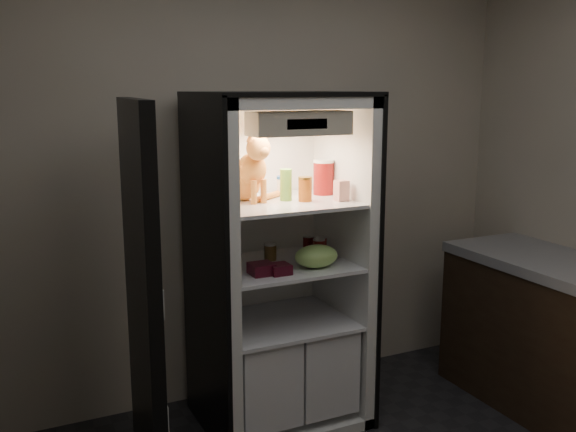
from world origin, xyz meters
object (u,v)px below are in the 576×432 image
object	(u,v)px
parmesan_shaker	(286,185)
cream_carton	(341,191)
salsa_jar	(305,189)
tabby_cat	(248,174)
soda_can_b	(321,248)
berry_box_right	(280,269)
soda_can_c	(319,251)
mayo_tub	(284,186)
berry_box_left	(261,269)
grape_bag	(316,256)
soda_can_a	(308,246)
condiment_jar	(270,252)
refrigerator	(277,286)
pepper_jar	(323,177)

from	to	relation	value
parmesan_shaker	cream_carton	distance (m)	0.30
salsa_jar	cream_carton	distance (m)	0.20
tabby_cat	soda_can_b	xyz separation A→B (m)	(0.41, -0.08, -0.43)
cream_carton	berry_box_right	size ratio (longest dim) A/B	1.05
cream_carton	soda_can_c	world-z (taller)	cream_carton
mayo_tub	cream_carton	size ratio (longest dim) A/B	1.01
mayo_tub	berry_box_left	xyz separation A→B (m)	(-0.27, -0.30, -0.38)
tabby_cat	grape_bag	bearing A→B (deg)	-49.93
soda_can_a	soda_can_c	distance (m)	0.13
soda_can_a	berry_box_left	size ratio (longest dim) A/B	0.98
condiment_jar	berry_box_right	distance (m)	0.28
parmesan_shaker	berry_box_left	size ratio (longest dim) A/B	1.44
berry_box_left	berry_box_right	size ratio (longest dim) A/B	1.13
refrigerator	soda_can_a	world-z (taller)	refrigerator
pepper_jar	condiment_jar	xyz separation A→B (m)	(-0.34, -0.01, -0.40)
salsa_jar	soda_can_b	xyz separation A→B (m)	(0.14, 0.06, -0.36)
soda_can_c	grape_bag	xyz separation A→B (m)	(-0.07, -0.09, -0.00)
mayo_tub	berry_box_right	xyz separation A→B (m)	(-0.18, -0.33, -0.38)
mayo_tub	soda_can_a	world-z (taller)	mayo_tub
tabby_cat	pepper_jar	size ratio (longest dim) A/B	1.96
tabby_cat	mayo_tub	bearing A→B (deg)	3.15
pepper_jar	grape_bag	distance (m)	0.49
tabby_cat	cream_carton	xyz separation A→B (m)	(0.46, -0.22, -0.09)
cream_carton	parmesan_shaker	bearing A→B (deg)	153.05
parmesan_shaker	soda_can_b	size ratio (longest dim) A/B	1.40
soda_can_a	berry_box_right	distance (m)	0.40
salsa_jar	soda_can_b	distance (m)	0.39
soda_can_a	soda_can_c	size ratio (longest dim) A/B	0.92
tabby_cat	soda_can_b	size ratio (longest dim) A/B	3.17
cream_carton	berry_box_left	bearing A→B (deg)	-177.90
parmesan_shaker	grape_bag	distance (m)	0.42
soda_can_c	berry_box_left	size ratio (longest dim) A/B	1.06
grape_bag	pepper_jar	bearing A→B (deg)	54.70
refrigerator	pepper_jar	size ratio (longest dim) A/B	9.41
salsa_jar	condiment_jar	bearing A→B (deg)	133.39
salsa_jar	grape_bag	distance (m)	0.37
berry_box_right	soda_can_a	bearing A→B (deg)	40.22
cream_carton	condiment_jar	bearing A→B (deg)	145.90
soda_can_a	condiment_jar	distance (m)	0.24
pepper_jar	cream_carton	bearing A→B (deg)	-93.38
refrigerator	parmesan_shaker	size ratio (longest dim) A/B	10.91
soda_can_a	condiment_jar	size ratio (longest dim) A/B	1.21
soda_can_a	grape_bag	distance (m)	0.24
condiment_jar	cream_carton	bearing A→B (deg)	-34.10
pepper_jar	berry_box_right	bearing A→B (deg)	-145.79
soda_can_b	soda_can_a	bearing A→B (deg)	121.03
pepper_jar	berry_box_right	distance (m)	0.65
berry_box_left	berry_box_right	bearing A→B (deg)	-19.85
salsa_jar	refrigerator	bearing A→B (deg)	133.01
soda_can_b	berry_box_right	size ratio (longest dim) A/B	1.16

